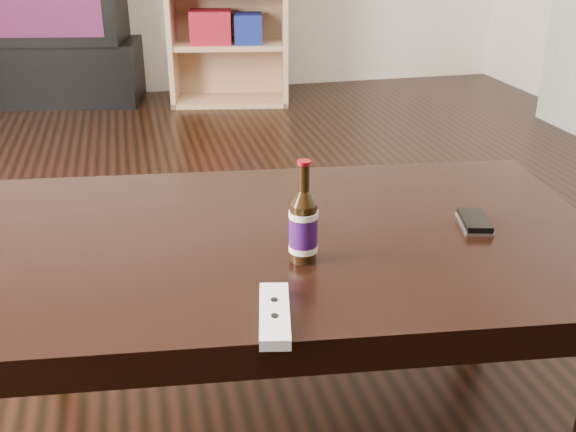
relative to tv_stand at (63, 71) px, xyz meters
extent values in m
cube|color=black|center=(0.61, -2.86, -0.20)|extent=(5.00, 6.00, 0.01)
cube|color=black|center=(0.00, 0.00, 0.00)|extent=(1.05, 0.66, 0.39)
cube|color=tan|center=(1.05, -0.29, -0.18)|extent=(0.79, 0.47, 0.03)
cube|color=tan|center=(1.05, -0.29, 0.18)|extent=(0.73, 0.43, 0.03)
cube|color=maroon|center=(0.94, -0.29, 0.29)|extent=(0.29, 0.26, 0.20)
cube|color=navy|center=(1.17, -0.34, 0.28)|extent=(0.21, 0.24, 0.18)
cube|color=black|center=(0.69, -3.36, 0.28)|extent=(1.44, 0.95, 0.07)
cylinder|color=black|center=(0.14, -2.99, 0.02)|extent=(0.09, 0.09, 0.44)
cylinder|color=black|center=(1.31, -3.13, 0.02)|extent=(0.09, 0.09, 0.44)
cylinder|color=black|center=(0.70, -3.49, 0.37)|extent=(0.06, 0.06, 0.12)
cylinder|color=#2B0B44|center=(0.70, -3.49, 0.37)|extent=(0.07, 0.07, 0.07)
cylinder|color=beige|center=(0.70, -3.49, 0.41)|extent=(0.07, 0.07, 0.01)
cylinder|color=beige|center=(0.70, -3.49, 0.34)|extent=(0.07, 0.07, 0.01)
cone|color=black|center=(0.70, -3.49, 0.44)|extent=(0.06, 0.06, 0.03)
cylinder|color=black|center=(0.70, -3.49, 0.48)|extent=(0.03, 0.03, 0.05)
cylinder|color=maroon|center=(0.70, -3.49, 0.51)|extent=(0.03, 0.03, 0.01)
cube|color=#B5B5B8|center=(1.10, -3.42, 0.31)|extent=(0.09, 0.12, 0.01)
cube|color=black|center=(1.10, -3.42, 0.32)|extent=(0.08, 0.12, 0.02)
cylinder|color=#B5B5B8|center=(1.09, -3.45, 0.33)|extent=(0.03, 0.03, 0.00)
cube|color=silver|center=(0.60, -3.69, 0.32)|extent=(0.08, 0.18, 0.02)
cylinder|color=black|center=(0.61, -3.66, 0.33)|extent=(0.01, 0.01, 0.00)
cylinder|color=black|center=(0.60, -3.70, 0.33)|extent=(0.01, 0.01, 0.00)
camera|label=1|loc=(0.40, -4.61, 0.92)|focal=42.00mm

